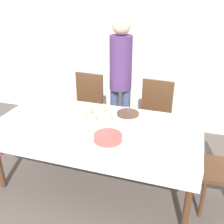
{
  "coord_description": "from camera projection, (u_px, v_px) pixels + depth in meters",
  "views": [
    {
      "loc": [
        0.88,
        -2.23,
        2.04
      ],
      "look_at": [
        0.14,
        0.08,
        0.87
      ],
      "focal_mm": 42.0,
      "sensor_mm": 36.0,
      "label": 1
    }
  ],
  "objects": [
    {
      "name": "ground_plane",
      "position": [
        99.0,
        180.0,
        3.04
      ],
      "size": [
        12.0,
        12.0,
        0.0
      ],
      "primitive_type": "plane",
      "color": "#564C47"
    },
    {
      "name": "wall_back",
      "position": [
        134.0,
        38.0,
        3.79
      ],
      "size": [
        8.0,
        0.05,
        2.7
      ],
      "color": "silver",
      "rests_on": "ground_plane"
    },
    {
      "name": "dining_table",
      "position": [
        97.0,
        132.0,
        2.76
      ],
      "size": [
        2.12,
        0.98,
        0.75
      ],
      "color": "white",
      "rests_on": "ground_plane"
    },
    {
      "name": "dining_chair_far_left",
      "position": [
        87.0,
        106.0,
        3.63
      ],
      "size": [
        0.45,
        0.45,
        0.97
      ],
      "color": "#51331E",
      "rests_on": "ground_plane"
    },
    {
      "name": "dining_chair_far_right",
      "position": [
        154.0,
        115.0,
        3.37
      ],
      "size": [
        0.45,
        0.45,
        0.97
      ],
      "color": "#51331E",
      "rests_on": "ground_plane"
    },
    {
      "name": "birthday_cake",
      "position": [
        128.0,
        118.0,
        2.71
      ],
      "size": [
        0.23,
        0.23,
        0.2
      ],
      "color": "silver",
      "rests_on": "dining_table"
    },
    {
      "name": "champagne_tray",
      "position": [
        97.0,
        116.0,
        2.74
      ],
      "size": [
        0.38,
        0.38,
        0.18
      ],
      "color": "silver",
      "rests_on": "dining_table"
    },
    {
      "name": "plate_stack_main",
      "position": [
        108.0,
        137.0,
        2.43
      ],
      "size": [
        0.26,
        0.26,
        0.06
      ],
      "color": "#CC4C47",
      "rests_on": "dining_table"
    },
    {
      "name": "cake_knife",
      "position": [
        126.0,
        133.0,
        2.54
      ],
      "size": [
        0.29,
        0.1,
        0.0
      ],
      "color": "silver",
      "rests_on": "dining_table"
    },
    {
      "name": "fork_pile",
      "position": [
        50.0,
        122.0,
        2.74
      ],
      "size": [
        0.18,
        0.08,
        0.02
      ],
      "color": "silver",
      "rests_on": "dining_table"
    },
    {
      "name": "napkin_pile",
      "position": [
        59.0,
        117.0,
        2.85
      ],
      "size": [
        0.15,
        0.15,
        0.01
      ],
      "color": "white",
      "rests_on": "dining_table"
    },
    {
      "name": "person_standing",
      "position": [
        121.0,
        72.0,
        3.29
      ],
      "size": [
        0.28,
        0.28,
        1.74
      ],
      "color": "#3F4C72",
      "rests_on": "ground_plane"
    }
  ]
}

